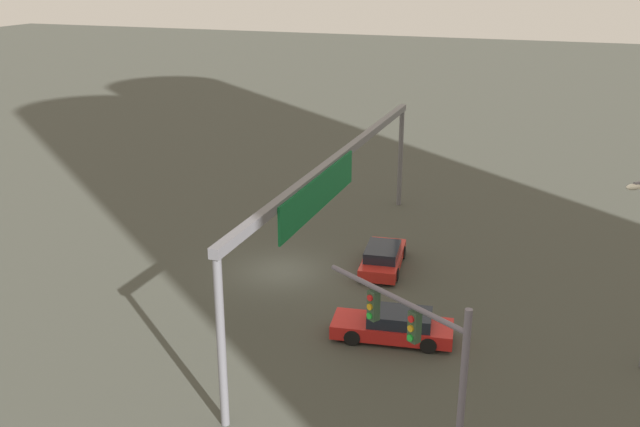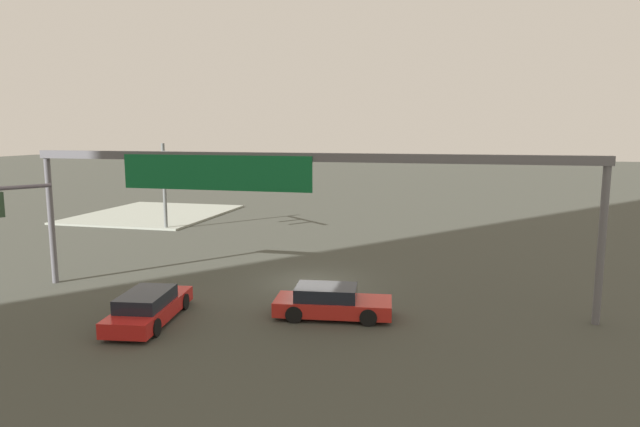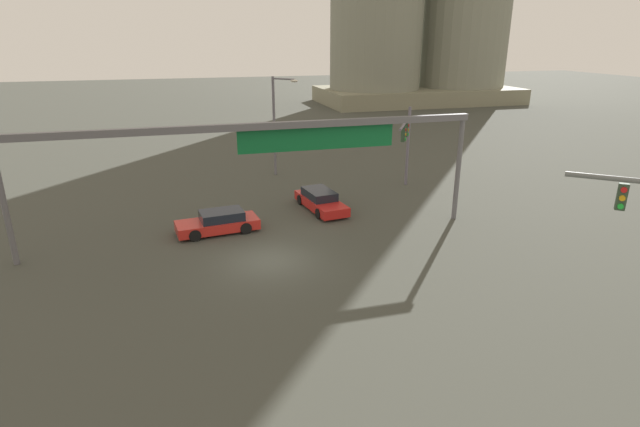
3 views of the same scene
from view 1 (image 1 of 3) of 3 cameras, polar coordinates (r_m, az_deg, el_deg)
The scene contains 5 objects.
ground_plane at distance 34.14m, azimuth -3.09°, elevation -4.69°, with size 232.15×232.15×0.00m, color #3D3F37.
traffic_signal_opposite_side at distance 20.42m, azimuth 8.29°, elevation -10.72°, with size 3.00×4.81×5.62m.
overhead_sign_gantry at distance 30.71m, azimuth 1.33°, elevation 3.06°, with size 23.72×0.43×6.19m.
sedan_car_approaching at distance 28.19m, azimuth 6.04°, elevation -9.03°, with size 2.37×4.93×1.21m.
sedan_car_waiting_far at distance 34.33m, azimuth 5.11°, elevation -3.56°, with size 4.62×2.27×1.21m.
Camera 1 is at (28.60, 12.26, 14.04)m, focal length 39.49 mm.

